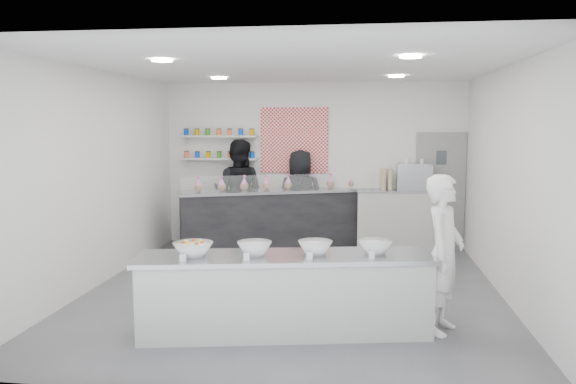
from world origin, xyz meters
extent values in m
plane|color=#515156|center=(0.00, 0.00, 0.00)|extent=(6.00, 6.00, 0.00)
plane|color=white|center=(0.00, 0.00, 3.00)|extent=(6.00, 6.00, 0.00)
plane|color=white|center=(0.00, 3.00, 1.50)|extent=(5.50, 0.00, 5.50)
plane|color=white|center=(-2.75, 0.00, 1.50)|extent=(0.00, 6.00, 6.00)
plane|color=white|center=(2.75, 0.00, 1.50)|extent=(0.00, 6.00, 6.00)
cube|color=gray|center=(2.30, 2.97, 1.05)|extent=(0.88, 0.04, 2.10)
cube|color=red|center=(-0.35, 2.98, 1.95)|extent=(1.25, 0.03, 1.20)
cube|color=silver|center=(-1.75, 2.90, 1.60)|extent=(1.45, 0.22, 0.04)
cube|color=silver|center=(-1.75, 2.90, 2.02)|extent=(1.45, 0.22, 0.04)
cylinder|color=white|center=(-1.40, -1.00, 2.98)|extent=(0.24, 0.24, 0.02)
cylinder|color=white|center=(1.40, -1.00, 2.98)|extent=(0.24, 0.24, 0.02)
cylinder|color=white|center=(-1.40, 1.60, 2.98)|extent=(0.24, 0.24, 0.02)
cylinder|color=white|center=(1.40, 1.60, 2.98)|extent=(0.24, 0.24, 0.02)
cube|color=beige|center=(0.10, -1.52, 0.43)|extent=(3.26, 1.30, 0.87)
cube|color=black|center=(-0.60, 2.53, 0.54)|extent=(3.49, 1.87, 1.08)
cube|color=white|center=(-0.49, 2.25, 1.23)|extent=(3.21, 1.27, 0.30)
cube|color=beige|center=(1.55, 2.78, 0.54)|extent=(1.46, 0.46, 1.08)
cube|color=#93969E|center=(1.82, 2.78, 1.31)|extent=(0.60, 0.42, 0.46)
imported|color=white|center=(1.79, -1.23, 0.86)|extent=(0.61, 0.74, 1.72)
imported|color=black|center=(-1.37, 2.78, 0.98)|extent=(1.01, 0.81, 1.97)
imported|color=black|center=(-0.21, 2.78, 0.89)|extent=(0.88, 0.58, 1.79)
camera|label=1|loc=(0.90, -7.32, 2.27)|focal=35.00mm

